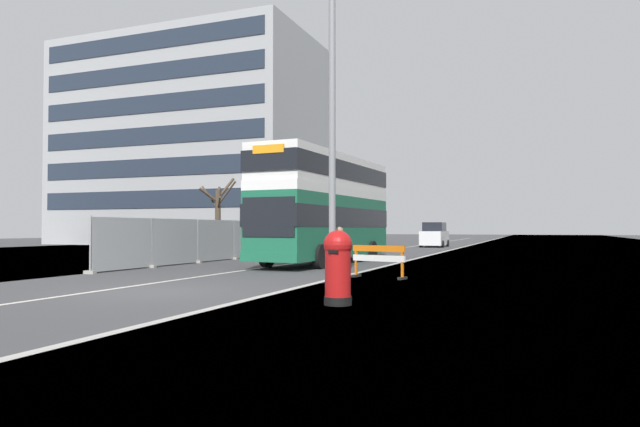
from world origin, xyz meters
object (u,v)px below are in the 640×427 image
object	(u,v)px
pedestrian_at_kerb	(339,257)
roadworks_barrier	(379,257)
red_pillar_postbox	(338,264)
car_receding_mid	(434,235)
double_decker_bus	(325,206)
car_oncoming_near	(362,237)
lamppost_foreground	(332,143)

from	to	relation	value
pedestrian_at_kerb	roadworks_barrier	bearing A→B (deg)	84.12
red_pillar_postbox	car_receding_mid	xyz separation A→B (m)	(-4.61, 38.47, 0.13)
roadworks_barrier	car_receding_mid	distance (m)	32.09
double_decker_bus	red_pillar_postbox	bearing A→B (deg)	-68.22
roadworks_barrier	pedestrian_at_kerb	bearing A→B (deg)	-95.88
double_decker_bus	pedestrian_at_kerb	xyz separation A→B (m)	(4.06, -9.63, -1.81)
car_oncoming_near	car_receding_mid	xyz separation A→B (m)	(4.35, 7.50, 0.03)
red_pillar_postbox	car_oncoming_near	bearing A→B (deg)	106.13
double_decker_bus	lamppost_foreground	xyz separation A→B (m)	(4.19, -10.57, 1.26)
lamppost_foreground	red_pillar_postbox	bearing A→B (deg)	-67.57
red_pillar_postbox	pedestrian_at_kerb	world-z (taller)	pedestrian_at_kerb
car_oncoming_near	lamppost_foreground	bearing A→B (deg)	-74.48
lamppost_foreground	pedestrian_at_kerb	size ratio (longest dim) A/B	4.94
lamppost_foreground	roadworks_barrier	bearing A→B (deg)	87.41
lamppost_foreground	red_pillar_postbox	xyz separation A→B (m)	(1.09, -2.64, -3.04)
car_receding_mid	car_oncoming_near	bearing A→B (deg)	-120.14
car_receding_mid	pedestrian_at_kerb	bearing A→B (deg)	-84.46
red_pillar_postbox	roadworks_barrier	world-z (taller)	red_pillar_postbox
car_receding_mid	pedestrian_at_kerb	world-z (taller)	car_receding_mid
red_pillar_postbox	car_receding_mid	bearing A→B (deg)	96.83
lamppost_foreground	roadworks_barrier	size ratio (longest dim) A/B	4.32
car_receding_mid	lamppost_foreground	bearing A→B (deg)	-84.40
red_pillar_postbox	car_receding_mid	size ratio (longest dim) A/B	0.35
double_decker_bus	lamppost_foreground	size ratio (longest dim) A/B	1.33
double_decker_bus	red_pillar_postbox	distance (m)	14.34
lamppost_foreground	roadworks_barrier	world-z (taller)	lamppost_foreground
red_pillar_postbox	roadworks_barrier	distance (m)	6.66
car_oncoming_near	car_receding_mid	size ratio (longest dim) A/B	1.00
red_pillar_postbox	car_oncoming_near	size ratio (longest dim) A/B	0.35
red_pillar_postbox	roadworks_barrier	bearing A→B (deg)	97.87
double_decker_bus	pedestrian_at_kerb	bearing A→B (deg)	-67.15
double_decker_bus	car_oncoming_near	world-z (taller)	double_decker_bus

